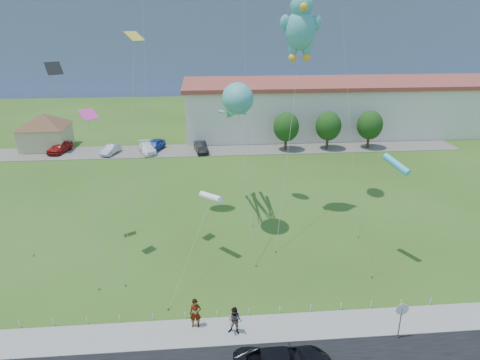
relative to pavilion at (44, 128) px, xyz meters
name	(u,v)px	position (x,y,z in m)	size (l,w,h in m)	color
ground	(231,303)	(24.00, -38.00, -3.02)	(160.00, 160.00, 0.00)	#2D4B15
sidewalk	(235,331)	(24.00, -40.75, -2.97)	(80.00, 2.50, 0.10)	gray
parking_strip	(215,150)	(24.00, -3.00, -2.99)	(70.00, 6.00, 0.06)	#59544C
hill_ridge	(205,35)	(24.00, 82.00, 9.48)	(160.00, 50.00, 25.00)	slate
pavilion	(44,128)	(0.00, 0.00, 0.00)	(9.20, 9.20, 5.00)	tan
warehouse	(371,106)	(50.00, 6.00, 1.10)	(61.00, 15.00, 8.20)	beige
stop_sign	(402,312)	(33.50, -42.21, -1.15)	(0.80, 0.07, 2.50)	slate
rope_fence	(233,312)	(24.00, -39.30, -2.77)	(26.05, 0.05, 0.50)	white
tree_near	(286,127)	(34.00, -4.00, 0.36)	(3.60, 3.60, 5.47)	#3F2B19
tree_mid	(328,126)	(40.00, -4.00, 0.36)	(3.60, 3.60, 5.47)	#3F2B19
tree_far	(370,125)	(46.00, -4.00, 0.36)	(3.60, 3.60, 5.47)	#3F2B19
pedestrian_left	(195,313)	(21.69, -40.20, -1.97)	(0.70, 0.46, 1.91)	gray
pedestrian_right	(235,321)	(24.02, -41.02, -2.04)	(0.86, 0.67, 1.77)	gray
parked_car_red	(60,147)	(2.51, -2.44, -2.19)	(1.82, 4.53, 1.54)	maroon
parked_car_silver	(111,150)	(9.70, -3.84, -2.34)	(1.31, 3.77, 1.24)	#B1B0B7
parked_car_white	(147,148)	(14.64, -3.70, -2.29)	(1.88, 4.63, 1.34)	white
parked_car_blue	(155,145)	(15.55, -2.62, -2.20)	(1.80, 4.48, 1.52)	navy
parked_car_black	(201,147)	(22.05, -3.95, -2.26)	(1.50, 4.29, 1.41)	black
octopus_kite	(236,106)	(25.27, -26.41, 7.83)	(2.50, 13.00, 12.94)	teal
teddy_bear_kite	(301,25)	(30.79, -24.47, 14.06)	(4.61, 8.57, 19.70)	teal
small_kite_white	(210,198)	(22.87, -31.79, 1.94)	(3.32, 7.81, 5.44)	white
small_kite_pink	(90,134)	(14.56, -31.62, 7.03)	(1.29, 5.38, 11.75)	#DA3099
small_kite_cyan	(396,165)	(36.20, -33.56, 4.75)	(2.16, 3.63, 8.27)	#30B6DA
small_kite_black	(51,93)	(11.37, -28.64, 9.40)	(3.62, 3.10, 14.62)	black
small_kite_yellow	(133,71)	(17.74, -30.37, 11.17)	(1.89, 6.63, 16.88)	gold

